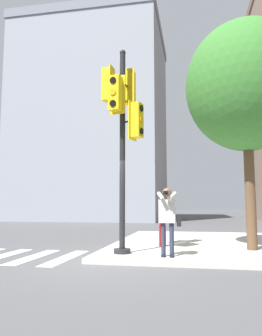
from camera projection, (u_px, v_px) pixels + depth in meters
The scene contains 7 objects.
ground_plane at pixel (108, 261), 7.90m from camera, with size 160.00×160.00×0.00m, color #4C4C4F.
sidewalk_corner at pixel (240, 244), 10.67m from camera, with size 8.00×8.00×0.13m.
traffic_signal_pole at pixel (122, 116), 8.67m from camera, with size 1.16×1.17×5.42m.
person_photographer at pixel (168, 215), 7.89m from camera, with size 0.58×0.54×1.64m.
street_tree at pixel (246, 87), 9.44m from camera, with size 3.45×3.45×6.54m.
fire_hydrant at pixel (162, 233), 9.74m from camera, with size 0.21×0.27×0.79m.
building_left at pixel (95, 124), 31.68m from camera, with size 13.12×11.47×18.22m.
Camera 1 is at (2.05, -7.85, 1.36)m, focal length 35.00 mm.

